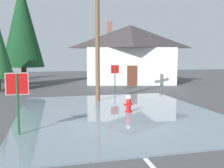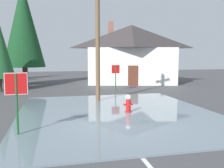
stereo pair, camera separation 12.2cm
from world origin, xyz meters
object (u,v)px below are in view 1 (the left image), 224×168
Objects in this scene: pine_tree_tall_left at (22,25)px; stop_sign_far at (115,72)px; stop_sign_near at (17,91)px; house at (130,53)px; fire_hydrant at (129,104)px; utility_pole at (97,37)px.

stop_sign_far is at bearing -38.95° from pine_tree_tall_left.
house reaches higher than stop_sign_near.
stop_sign_far is at bearing 80.21° from fire_hydrant.
stop_sign_near is 1.06× the size of stop_sign_far.
stop_sign_far is 0.20× the size of house.
fire_hydrant is at bearing -99.79° from stop_sign_far.
fire_hydrant is (5.02, 2.65, -1.20)m from stop_sign_near.
stop_sign_far is 11.01m from pine_tree_tall_left.
pine_tree_tall_left reaches higher than stop_sign_near.
house is (5.58, 10.55, -0.89)m from utility_pole.
house is at bearing 71.83° from fire_hydrant.
fire_hydrant is 0.12× the size of utility_pole.
stop_sign_near is at bearing -85.53° from pine_tree_tall_left.
pine_tree_tall_left is at bearing 94.47° from stop_sign_near.
stop_sign_near is at bearing -120.33° from stop_sign_far.
house is at bearing -2.56° from pine_tree_tall_left.
fire_hydrant is at bearing -108.17° from house.
house is 1.05× the size of pine_tree_tall_left.
utility_pole is at bearing 57.07° from stop_sign_near.
stop_sign_far reaches higher than fire_hydrant.
pine_tree_tall_left is (-6.39, 14.75, 5.54)m from fire_hydrant.
stop_sign_near is 0.29× the size of utility_pole.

